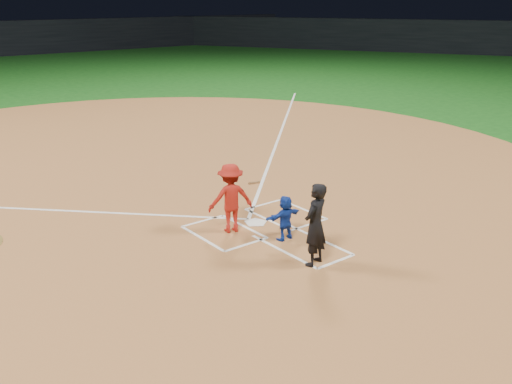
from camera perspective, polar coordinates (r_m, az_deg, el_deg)
ground at (r=14.28m, az=-0.04°, el=-3.14°), size 120.00×120.00×0.00m
home_plate_dirt at (r=19.11m, az=-11.15°, el=2.30°), size 28.00×28.00×0.01m
stadium_wall_right at (r=60.93m, az=18.18°, el=14.55°), size 31.04×52.56×3.20m
home_plate at (r=14.27m, az=-0.04°, el=-3.07°), size 0.60×0.60×0.02m
catcher at (r=13.16m, az=2.94°, el=-2.59°), size 0.99×0.32×1.06m
umpire at (r=11.87m, az=5.94°, el=-3.26°), size 0.75×0.61×1.79m
chalk_markings at (r=18.50m, az=-10.14°, el=1.83°), size 28.35×17.32×0.01m
batter_at_plate at (r=13.52m, az=-2.55°, el=-0.60°), size 1.57×0.93×1.68m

